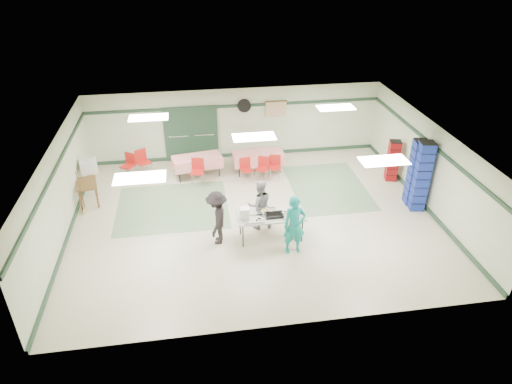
{
  "coord_description": "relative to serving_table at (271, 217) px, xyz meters",
  "views": [
    {
      "loc": [
        -1.74,
        -11.7,
        7.69
      ],
      "look_at": [
        0.01,
        -0.3,
        1.07
      ],
      "focal_mm": 32.0,
      "sensor_mm": 36.0,
      "label": 1
    }
  ],
  "objects": [
    {
      "name": "chair_d",
      "position": [
        -1.91,
        3.61,
        -0.15
      ],
      "size": [
        0.51,
        0.51,
        0.93
      ],
      "rotation": [
        0.0,
        0.0,
        -0.2
      ],
      "color": "#B0260E",
      "rests_on": "floor"
    },
    {
      "name": "baseboard_right",
      "position": [
        5.16,
        1.14,
        -0.66
      ],
      "size": [
        0.06,
        9.0,
        0.12
      ],
      "primitive_type": "cube",
      "rotation": [
        0.0,
        0.0,
        1.57
      ],
      "color": "#213D2A",
      "rests_on": "floor"
    },
    {
      "name": "floor",
      "position": [
        -0.31,
        1.14,
        -0.72
      ],
      "size": [
        11.0,
        11.0,
        0.0
      ],
      "primitive_type": "plane",
      "color": "beige",
      "rests_on": "ground"
    },
    {
      "name": "green_patch_b",
      "position": [
        2.49,
        2.64,
        -0.72
      ],
      "size": [
        2.5,
        3.5,
        0.01
      ],
      "primitive_type": "cube",
      "color": "#688D67",
      "rests_on": "floor"
    },
    {
      "name": "trim_back",
      "position": [
        -0.31,
        5.61,
        1.33
      ],
      "size": [
        11.0,
        0.06,
        0.1
      ],
      "primitive_type": "cube",
      "color": "#213D2A",
      "rests_on": "wall_back"
    },
    {
      "name": "sheet_tray_mid",
      "position": [
        -0.09,
        0.17,
        0.05
      ],
      "size": [
        0.57,
        0.44,
        0.02
      ],
      "primitive_type": "cube",
      "rotation": [
        0.0,
        0.0,
        0.0
      ],
      "color": "silver",
      "rests_on": "serving_table"
    },
    {
      "name": "baseboard_left",
      "position": [
        -5.78,
        1.14,
        -0.66
      ],
      "size": [
        0.06,
        9.0,
        0.12
      ],
      "primitive_type": "cube",
      "rotation": [
        0.0,
        0.0,
        1.57
      ],
      "color": "#213D2A",
      "rests_on": "floor"
    },
    {
      "name": "scroll_banner",
      "position": [
        1.19,
        5.58,
        1.13
      ],
      "size": [
        0.8,
        0.02,
        0.6
      ],
      "primitive_type": "cube",
      "color": "tan",
      "rests_on": "wall_back"
    },
    {
      "name": "wall_right",
      "position": [
        5.19,
        1.14,
        0.63
      ],
      "size": [
        0.0,
        9.0,
        9.0
      ],
      "primitive_type": "plane",
      "rotation": [
        1.57,
        0.0,
        -1.57
      ],
      "color": "beige",
      "rests_on": "floor"
    },
    {
      "name": "double_door_right",
      "position": [
        -1.56,
        5.58,
        0.33
      ],
      "size": [
        0.9,
        0.06,
        2.1
      ],
      "primitive_type": "cube",
      "color": "gray",
      "rests_on": "floor"
    },
    {
      "name": "volunteer_dark",
      "position": [
        -1.51,
        0.05,
        0.08
      ],
      "size": [
        0.8,
        1.13,
        1.6
      ],
      "primitive_type": "imported",
      "rotation": [
        0.0,
        0.0,
        -1.78
      ],
      "color": "black",
      "rests_on": "floor"
    },
    {
      "name": "chair_loose_b",
      "position": [
        -4.3,
        4.45,
        -0.16
      ],
      "size": [
        0.59,
        0.59,
        0.91
      ],
      "rotation": [
        0.0,
        0.0,
        -0.59
      ],
      "color": "#B0260E",
      "rests_on": "floor"
    },
    {
      "name": "volunteer_teal",
      "position": [
        0.51,
        -0.71,
        0.13
      ],
      "size": [
        0.64,
        0.44,
        1.69
      ],
      "primitive_type": "imported",
      "rotation": [
        0.0,
        0.0,
        0.06
      ],
      "color": "#148A84",
      "rests_on": "floor"
    },
    {
      "name": "baking_pan",
      "position": [
        0.08,
        -0.05,
        0.08
      ],
      "size": [
        0.5,
        0.31,
        0.08
      ],
      "primitive_type": "cube",
      "rotation": [
        0.0,
        0.0,
        0.0
      ],
      "color": "black",
      "rests_on": "serving_table"
    },
    {
      "name": "dining_table_a",
      "position": [
        0.3,
        4.18,
        -0.15
      ],
      "size": [
        1.83,
        0.86,
        0.77
      ],
      "rotation": [
        0.0,
        0.0,
        0.03
      ],
      "color": "red",
      "rests_on": "floor"
    },
    {
      "name": "trim_left",
      "position": [
        -5.78,
        1.14,
        1.33
      ],
      "size": [
        0.06,
        9.0,
        0.1
      ],
      "primitive_type": "cube",
      "rotation": [
        0.0,
        0.0,
        1.57
      ],
      "color": "#213D2A",
      "rests_on": "wall_back"
    },
    {
      "name": "chair_b",
      "position": [
        -0.23,
        3.6,
        -0.21
      ],
      "size": [
        0.45,
        0.46,
        0.83
      ],
      "rotation": [
        0.0,
        0.0,
        0.2
      ],
      "color": "#B0260E",
      "rests_on": "floor"
    },
    {
      "name": "sheet_tray_right",
      "position": [
        0.6,
        -0.06,
        0.05
      ],
      "size": [
        0.63,
        0.48,
        0.02
      ],
      "primitive_type": "cube",
      "rotation": [
        0.0,
        0.0,
        0.0
      ],
      "color": "silver",
      "rests_on": "serving_table"
    },
    {
      "name": "foam_box_stack",
      "position": [
        -0.74,
        0.04,
        0.19
      ],
      "size": [
        0.25,
        0.23,
        0.29
      ],
      "primitive_type": "cube",
      "rotation": [
        0.0,
        0.0,
        0.0
      ],
      "color": "white",
      "rests_on": "serving_table"
    },
    {
      "name": "door_frame",
      "position": [
        -2.04,
        5.56,
        0.33
      ],
      "size": [
        2.0,
        0.03,
        2.15
      ],
      "primitive_type": "cube",
      "color": "#213D2A",
      "rests_on": "floor"
    },
    {
      "name": "chair_loose_a",
      "position": [
        -3.84,
        4.65,
        -0.15
      ],
      "size": [
        0.59,
        0.59,
        0.93
      ],
      "rotation": [
        0.0,
        0.0,
        0.56
      ],
      "color": "#B0260E",
      "rests_on": "floor"
    },
    {
      "name": "chair_c",
      "position": [
        0.81,
        3.61,
        -0.2
      ],
      "size": [
        0.46,
        0.46,
        0.85
      ],
      "rotation": [
        0.0,
        0.0,
        -0.19
      ],
      "color": "#B0260E",
      "rests_on": "floor"
    },
    {
      "name": "printer_table",
      "position": [
        -5.46,
        2.8,
        -0.07
      ],
      "size": [
        0.8,
        1.06,
        0.74
      ],
      "rotation": [
        0.0,
        0.0,
        0.21
      ],
      "color": "brown",
      "rests_on": "floor"
    },
    {
      "name": "serving_table",
      "position": [
        0.0,
        0.0,
        0.0
      ],
      "size": [
        1.95,
        0.8,
        0.76
      ],
      "rotation": [
        0.0,
        0.0,
        0.0
      ],
      "color": "#A1A19C",
      "rests_on": "floor"
    },
    {
      "name": "dining_table_b",
      "position": [
        -1.9,
        4.18,
        -0.15
      ],
      "size": [
        1.82,
        1.05,
        0.77
      ],
      "rotation": [
        0.0,
        0.0,
        0.17
      ],
      "color": "red",
      "rests_on": "floor"
    },
    {
      "name": "crate_stack_red",
      "position": [
        4.84,
        2.86,
        0.02
      ],
      "size": [
        0.45,
        0.45,
        1.47
      ],
      "primitive_type": "cube",
      "rotation": [
        0.0,
        0.0,
        -0.22
      ],
      "color": "#A21011",
      "rests_on": "floor"
    },
    {
      "name": "trim_right",
      "position": [
        5.16,
        1.14,
        1.33
      ],
      "size": [
        0.06,
        9.0,
        0.1
      ],
      "primitive_type": "cube",
      "rotation": [
        0.0,
        0.0,
        1.57
      ],
      "color": "#213D2A",
      "rests_on": "wall_back"
    },
    {
      "name": "wall_left",
      "position": [
        -5.81,
        1.14,
        0.63
      ],
      "size": [
        0.0,
        9.0,
        9.0
      ],
      "primitive_type": "plane",
      "rotation": [
        1.57,
        0.0,
        1.57
      ],
      "color": "beige",
      "rests_on": "floor"
    },
    {
      "name": "baseboard_back",
      "position": [
        -0.31,
        5.61,
        -0.66
      ],
      "size": [
        11.0,
        0.06,
        0.12
      ],
      "primitive_type": "cube",
      "color": "#213D2A",
      "rests_on": "floor"
    },
    {
      "name": "wall_fan",
      "position": [
        -0.01,
        5.58,
        1.33
      ],
      "size": [
        0.5,
        0.1,
        0.5
      ],
      "primitive_type": "cylinder",
      "rotation": [
        1.57,
        0.0,
        0.0
      ],
      "color": "black",
      "rests_on": "wall_back"
    },
    {
      "name": "volunteer_grey",
      "position": [
        -0.22,
        0.61,
        0.05
      ],
      "size": [
        0.79,
        0.64,
        1.53
      ],
      "primitive_type": "imported",
      "rotation": [
        0.0,
        0.0,
        3.22
      ],
      "color": "gray",
      "rests_on": "floor"
    },
    {
      "name": "double_door_left",
      "position": [
        -2.51,
        5.58,
        0.33
      ],
      "size": [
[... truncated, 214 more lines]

